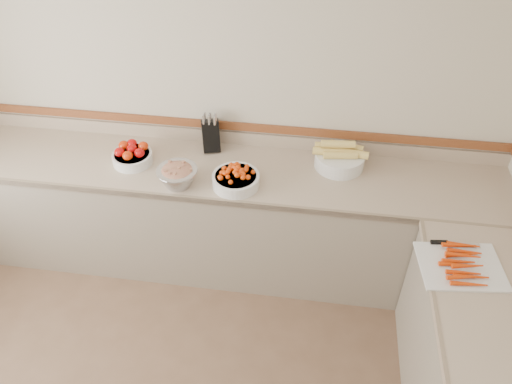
# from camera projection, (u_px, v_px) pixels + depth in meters

# --- Properties ---
(back_wall) EXTENTS (4.00, 0.00, 4.00)m
(back_wall) POSITION_uv_depth(u_px,v_px,m) (219.00, 93.00, 3.38)
(back_wall) COLOR beige
(back_wall) RESTS_ON ground_plane
(counter_back) EXTENTS (4.00, 0.65, 1.08)m
(counter_back) POSITION_uv_depth(u_px,v_px,m) (215.00, 216.00, 3.68)
(counter_back) COLOR tan
(counter_back) RESTS_ON ground_plane
(knife_block) EXTENTS (0.16, 0.17, 0.29)m
(knife_block) POSITION_uv_depth(u_px,v_px,m) (211.00, 135.00, 3.50)
(knife_block) COLOR black
(knife_block) RESTS_ON counter_back
(tomato_bowl) EXTENTS (0.27, 0.27, 0.13)m
(tomato_bowl) POSITION_uv_depth(u_px,v_px,m) (132.00, 155.00, 3.41)
(tomato_bowl) COLOR white
(tomato_bowl) RESTS_ON counter_back
(cherry_tomato_bowl) EXTENTS (0.31, 0.31, 0.17)m
(cherry_tomato_bowl) POSITION_uv_depth(u_px,v_px,m) (236.00, 178.00, 3.22)
(cherry_tomato_bowl) COLOR white
(cherry_tomato_bowl) RESTS_ON counter_back
(corn_bowl) EXTENTS (0.37, 0.34, 0.20)m
(corn_bowl) POSITION_uv_depth(u_px,v_px,m) (339.00, 157.00, 3.37)
(corn_bowl) COLOR white
(corn_bowl) RESTS_ON counter_back
(rhubarb_bowl) EXTENTS (0.27, 0.27, 0.15)m
(rhubarb_bowl) POSITION_uv_depth(u_px,v_px,m) (177.00, 175.00, 3.21)
(rhubarb_bowl) COLOR #B2B2BA
(rhubarb_bowl) RESTS_ON counter_back
(cutting_board) EXTENTS (0.48, 0.39, 0.06)m
(cutting_board) POSITION_uv_depth(u_px,v_px,m) (461.00, 264.00, 2.70)
(cutting_board) COLOR silver
(cutting_board) RESTS_ON counter_right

